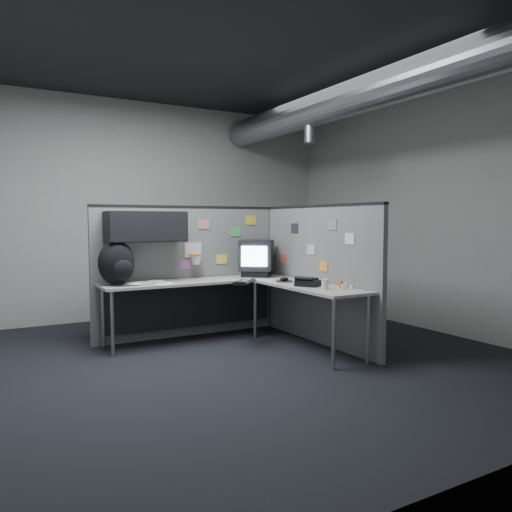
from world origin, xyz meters
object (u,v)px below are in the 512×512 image
desk (227,291)px  keyboard (245,281)px  monitor (257,258)px  phone (308,282)px  backpack (117,264)px

desk → keyboard: 0.30m
monitor → keyboard: bearing=-137.9°
desk → phone: 1.01m
monitor → phone: 1.14m
desk → backpack: 1.29m
monitor → backpack: bearing=173.0°
keyboard → backpack: backpack is taller
backpack → desk: bearing=-5.9°
keyboard → monitor: bearing=47.6°
phone → monitor: bearing=70.8°
desk → phone: bearing=-54.2°
keyboard → phone: size_ratio=1.43×
phone → backpack: 2.12m
phone → backpack: backpack is taller
keyboard → desk: bearing=111.9°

